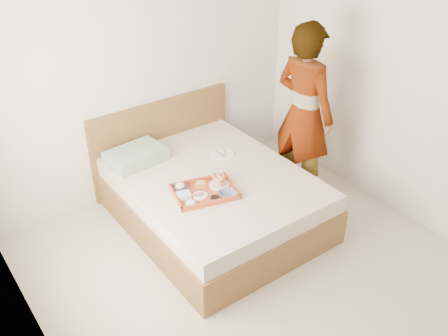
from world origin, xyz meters
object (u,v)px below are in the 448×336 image
tray (204,191)px  dinner_plate (222,153)px  bed (214,199)px  person (304,114)px

tray → dinner_plate: 0.73m
bed → tray: (-0.24, -0.20, 0.29)m
person → dinner_plate: bearing=54.8°
bed → dinner_plate: size_ratio=8.38×
tray → person: person is taller
person → bed: bearing=77.7°
dinner_plate → tray: bearing=-138.5°
tray → dinner_plate: bearing=56.3°
tray → dinner_plate: tray is taller
person → tray: bearing=87.7°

